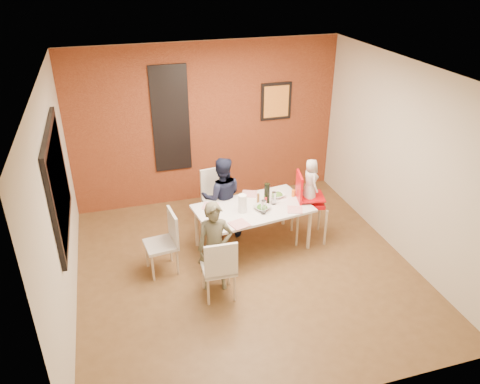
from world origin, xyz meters
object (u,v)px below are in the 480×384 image
object	(u,v)px
chair_left	(166,239)
paper_towel_roll	(242,204)
child_far	(222,197)
high_chair	(307,200)
dining_table	(253,211)
child_near	(215,247)
chair_near	(220,267)
chair_far	(217,196)
wine_bottle	(267,193)
toddler	(310,181)

from	to	relation	value
chair_left	paper_towel_roll	size ratio (longest dim) A/B	3.35
child_far	high_chair	bearing A→B (deg)	167.35
dining_table	paper_towel_roll	world-z (taller)	paper_towel_roll
high_chair	child_far	world-z (taller)	child_far
child_near	dining_table	bearing A→B (deg)	54.39
chair_near	child_far	bearing A→B (deg)	-103.20
chair_near	chair_left	distance (m)	0.96
chair_far	high_chair	size ratio (longest dim) A/B	0.89
wine_bottle	chair_near	bearing A→B (deg)	-132.73
chair_near	chair_left	size ratio (longest dim) A/B	0.99
high_chair	child_near	size ratio (longest dim) A/B	0.88
chair_left	high_chair	world-z (taller)	high_chair
child_near	toddler	world-z (taller)	toddler
child_near	chair_left	bearing A→B (deg)	143.44
high_chair	toddler	xyz separation A→B (m)	(0.03, -0.01, 0.32)
dining_table	child_near	size ratio (longest dim) A/B	1.39
high_chair	wine_bottle	world-z (taller)	high_chair
dining_table	chair_left	world-z (taller)	chair_left
dining_table	chair_near	bearing A→B (deg)	-126.98
chair_far	wine_bottle	bearing A→B (deg)	-57.38
paper_towel_roll	child_near	bearing A→B (deg)	-129.90
dining_table	child_near	distance (m)	1.05
chair_near	chair_far	size ratio (longest dim) A/B	0.91
high_chair	chair_near	bearing A→B (deg)	134.66
dining_table	child_far	xyz separation A→B (m)	(-0.33, 0.48, 0.03)
chair_near	toddler	xyz separation A→B (m)	(1.61, 0.99, 0.48)
toddler	wine_bottle	bearing A→B (deg)	81.84
chair_near	wine_bottle	bearing A→B (deg)	-130.31
toddler	paper_towel_roll	size ratio (longest dim) A/B	2.52
chair_near	child_near	distance (m)	0.27
dining_table	child_far	distance (m)	0.59
wine_bottle	paper_towel_roll	world-z (taller)	wine_bottle
child_near	child_far	xyz separation A→B (m)	(0.41, 1.23, 0.02)
high_chair	paper_towel_roll	xyz separation A→B (m)	(-1.02, -0.09, 0.15)
toddler	paper_towel_roll	world-z (taller)	toddler
dining_table	wine_bottle	world-z (taller)	wine_bottle
toddler	child_far	bearing A→B (deg)	66.18
child_far	paper_towel_roll	bearing A→B (deg)	114.46
chair_left	child_near	distance (m)	0.79
high_chair	chair_far	bearing A→B (deg)	71.27
chair_near	chair_far	world-z (taller)	chair_far
chair_far	child_far	bearing A→B (deg)	-95.62
child_far	paper_towel_roll	size ratio (longest dim) A/B	4.82
chair_far	child_near	bearing A→B (deg)	-113.60
child_far	paper_towel_roll	world-z (taller)	child_far
paper_towel_roll	high_chair	bearing A→B (deg)	5.01
wine_bottle	paper_towel_roll	xyz separation A→B (m)	(-0.41, -0.15, -0.02)
child_far	chair_left	bearing A→B (deg)	44.73
dining_table	child_far	world-z (taller)	child_far
high_chair	toddler	distance (m)	0.32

